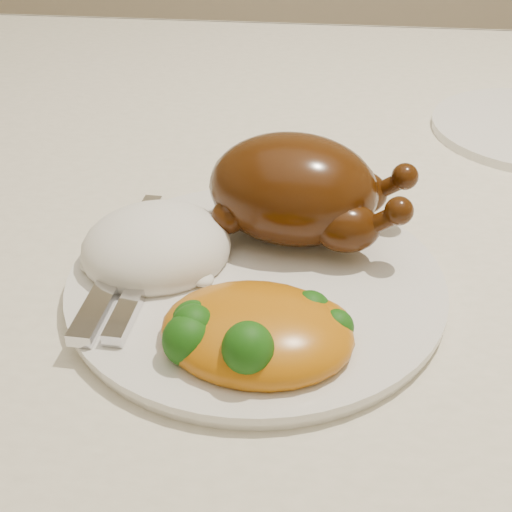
# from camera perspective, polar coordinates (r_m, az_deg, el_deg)

# --- Properties ---
(dining_table) EXTENTS (1.60, 0.90, 0.76)m
(dining_table) POSITION_cam_1_polar(r_m,az_deg,el_deg) (0.74, 8.14, -1.19)
(dining_table) COLOR brown
(dining_table) RESTS_ON floor
(tablecloth) EXTENTS (1.73, 1.03, 0.18)m
(tablecloth) POSITION_cam_1_polar(r_m,az_deg,el_deg) (0.70, 8.62, 3.69)
(tablecloth) COLOR white
(tablecloth) RESTS_ON dining_table
(dinner_plate) EXTENTS (0.28, 0.28, 0.01)m
(dinner_plate) POSITION_cam_1_polar(r_m,az_deg,el_deg) (0.53, -0.00, -2.31)
(dinner_plate) COLOR white
(dinner_plate) RESTS_ON tablecloth
(roast_chicken) EXTENTS (0.17, 0.12, 0.09)m
(roast_chicken) POSITION_cam_1_polar(r_m,az_deg,el_deg) (0.56, 3.37, 5.30)
(roast_chicken) COLOR #421F07
(roast_chicken) RESTS_ON dinner_plate
(rice_mound) EXTENTS (0.15, 0.14, 0.06)m
(rice_mound) POSITION_cam_1_polar(r_m,az_deg,el_deg) (0.55, -7.95, 0.64)
(rice_mound) COLOR white
(rice_mound) RESTS_ON dinner_plate
(mac_and_cheese) EXTENTS (0.13, 0.11, 0.05)m
(mac_and_cheese) POSITION_cam_1_polar(r_m,az_deg,el_deg) (0.46, 0.26, -6.11)
(mac_and_cheese) COLOR orange
(mac_and_cheese) RESTS_ON dinner_plate
(cutlery) EXTENTS (0.04, 0.20, 0.01)m
(cutlery) POSITION_cam_1_polar(r_m,az_deg,el_deg) (0.53, -10.47, -1.88)
(cutlery) COLOR silver
(cutlery) RESTS_ON dinner_plate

